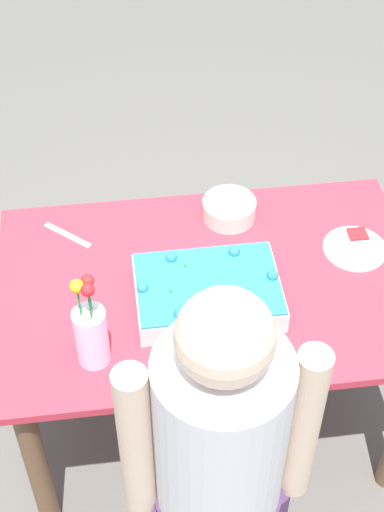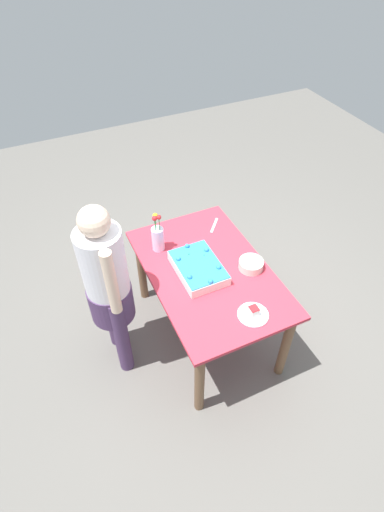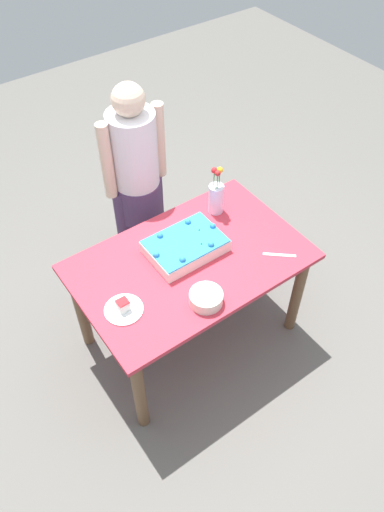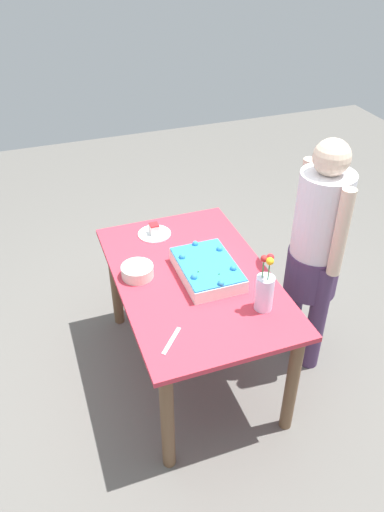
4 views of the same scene
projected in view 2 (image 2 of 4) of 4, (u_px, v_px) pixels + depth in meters
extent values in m
plane|color=#615E59|center=(206.00, 330.00, 3.45)|extent=(8.00, 8.00, 0.00)
cube|color=#C53142|center=(209.00, 272.00, 2.94)|extent=(1.33, 0.85, 0.03)
cylinder|color=brown|center=(286.00, 345.00, 2.92)|extent=(0.07, 0.07, 0.71)
cylinder|color=brown|center=(213.00, 246.00, 3.69)|extent=(0.07, 0.07, 0.71)
cylinder|color=brown|center=(199.00, 382.00, 2.71)|extent=(0.07, 0.07, 0.71)
cylinder|color=brown|center=(141.00, 269.00, 3.48)|extent=(0.07, 0.07, 0.71)
cube|color=white|center=(198.00, 268.00, 2.89)|extent=(0.44, 0.31, 0.08)
cube|color=#2C82C6|center=(198.00, 264.00, 2.86)|extent=(0.43, 0.30, 0.01)
sphere|color=#2C82C6|center=(187.00, 246.00, 2.99)|extent=(0.04, 0.04, 0.04)
sphere|color=#2C82C6|center=(178.00, 259.00, 2.89)|extent=(0.04, 0.04, 0.04)
sphere|color=#2C82C6|center=(190.00, 277.00, 2.76)|extent=(0.04, 0.04, 0.04)
sphere|color=#2C82C6|center=(211.00, 282.00, 2.73)|extent=(0.04, 0.04, 0.04)
sphere|color=#2C82C6|center=(219.00, 267.00, 2.83)|extent=(0.04, 0.04, 0.04)
sphere|color=#2C82C6|center=(207.00, 250.00, 2.96)|extent=(0.04, 0.04, 0.04)
cone|color=#2D8438|center=(204.00, 255.00, 2.92)|extent=(0.02, 0.02, 0.02)
cone|color=#2D8438|center=(189.00, 254.00, 2.93)|extent=(0.02, 0.02, 0.02)
cylinder|color=white|center=(253.00, 315.00, 2.63)|extent=(0.21, 0.21, 0.01)
cube|color=white|center=(254.00, 311.00, 2.61)|extent=(0.06, 0.06, 0.06)
cube|color=red|center=(254.00, 308.00, 2.59)|extent=(0.06, 0.06, 0.01)
cube|color=silver|center=(214.00, 225.00, 3.30)|extent=(0.16, 0.14, 0.00)
cylinder|color=white|center=(158.00, 239.00, 3.03)|extent=(0.09, 0.09, 0.20)
cylinder|color=#2D8438|center=(156.00, 222.00, 2.93)|extent=(0.01, 0.01, 0.11)
sphere|color=yellow|center=(155.00, 216.00, 2.89)|extent=(0.04, 0.04, 0.04)
cylinder|color=#2D8438|center=(155.00, 224.00, 2.91)|extent=(0.01, 0.01, 0.11)
sphere|color=red|center=(154.00, 218.00, 2.87)|extent=(0.04, 0.04, 0.04)
cylinder|color=#2D8438|center=(159.00, 223.00, 2.92)|extent=(0.01, 0.01, 0.11)
sphere|color=red|center=(159.00, 217.00, 2.88)|extent=(0.04, 0.04, 0.04)
cylinder|color=silver|center=(251.00, 265.00, 2.93)|extent=(0.18, 0.18, 0.07)
cylinder|color=#483055|center=(122.00, 337.00, 2.93)|extent=(0.11, 0.11, 0.78)
cylinder|color=#483055|center=(112.00, 311.00, 3.10)|extent=(0.11, 0.11, 0.78)
cylinder|color=#483055|center=(111.00, 301.00, 2.83)|extent=(0.32, 0.31, 0.28)
cylinder|color=silver|center=(103.00, 264.00, 2.57)|extent=(0.30, 0.30, 0.52)
sphere|color=beige|center=(94.00, 221.00, 2.32)|extent=(0.20, 0.20, 0.20)
cylinder|color=beige|center=(111.00, 283.00, 2.44)|extent=(0.08, 0.08, 0.52)
cylinder|color=beige|center=(96.00, 246.00, 2.69)|extent=(0.08, 0.08, 0.52)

